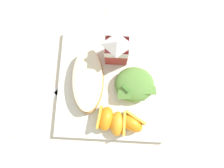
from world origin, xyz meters
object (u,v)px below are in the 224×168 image
(paper_napkin, at_px, (125,11))
(white_plate, at_px, (112,85))
(milk_carton, at_px, (117,49))
(cheesy_pizza_bread, at_px, (88,80))
(metal_fork, at_px, (44,105))
(green_salad_pile, at_px, (134,86))
(orange_wedge_front, at_px, (105,119))
(orange_wedge_middle, at_px, (118,124))
(orange_wedge_rear, at_px, (132,122))

(paper_napkin, bearing_deg, white_plate, -97.10)
(paper_napkin, bearing_deg, milk_carton, -98.00)
(cheesy_pizza_bread, height_order, metal_fork, cheesy_pizza_bread)
(green_salad_pile, distance_m, orange_wedge_front, 0.11)
(cheesy_pizza_bread, distance_m, orange_wedge_middle, 0.13)
(white_plate, distance_m, metal_fork, 0.19)
(cheesy_pizza_bread, bearing_deg, paper_napkin, 67.32)
(milk_carton, xyz_separation_m, metal_fork, (-0.18, -0.14, -0.07))
(milk_carton, xyz_separation_m, paper_napkin, (0.02, 0.14, -0.07))
(cheesy_pizza_bread, distance_m, paper_napkin, 0.23)
(cheesy_pizza_bread, xyz_separation_m, green_salad_pile, (0.12, -0.01, 0.00))
(green_salad_pile, bearing_deg, milk_carton, 121.46)
(white_plate, bearing_deg, metal_fork, -160.72)
(cheesy_pizza_bread, bearing_deg, orange_wedge_front, -62.21)
(orange_wedge_rear, bearing_deg, orange_wedge_front, 174.66)
(white_plate, bearing_deg, orange_wedge_middle, -78.42)
(milk_carton, bearing_deg, cheesy_pizza_bread, -134.07)
(green_salad_pile, height_order, orange_wedge_rear, same)
(orange_wedge_rear, distance_m, metal_fork, 0.23)
(milk_carton, relative_size, metal_fork, 0.73)
(orange_wedge_middle, distance_m, metal_fork, 0.20)
(green_salad_pile, distance_m, metal_fork, 0.24)
(milk_carton, xyz_separation_m, orange_wedge_middle, (0.01, -0.18, -0.04))
(orange_wedge_middle, bearing_deg, green_salad_pile, 69.44)
(milk_carton, relative_size, orange_wedge_middle, 1.83)
(green_salad_pile, distance_m, paper_napkin, 0.23)
(cheesy_pizza_bread, bearing_deg, metal_fork, -149.74)
(cheesy_pizza_bread, bearing_deg, green_salad_pile, -4.43)
(orange_wedge_front, relative_size, paper_napkin, 0.58)
(green_salad_pile, relative_size, orange_wedge_front, 1.62)
(paper_napkin, height_order, metal_fork, metal_fork)
(orange_wedge_front, relative_size, orange_wedge_rear, 0.92)
(orange_wedge_middle, bearing_deg, milk_carton, 94.29)
(green_salad_pile, bearing_deg, metal_fork, -166.10)
(milk_carton, bearing_deg, paper_napkin, 82.00)
(white_plate, height_order, orange_wedge_front, orange_wedge_front)
(orange_wedge_front, relative_size, orange_wedge_middle, 1.07)
(green_salad_pile, bearing_deg, paper_napkin, 97.54)
(metal_fork, bearing_deg, orange_wedge_middle, -11.05)
(cheesy_pizza_bread, height_order, green_salad_pile, green_salad_pile)
(orange_wedge_middle, bearing_deg, metal_fork, 168.95)
(cheesy_pizza_bread, relative_size, paper_napkin, 1.58)
(cheesy_pizza_bread, relative_size, orange_wedge_middle, 2.89)
(white_plate, distance_m, milk_carton, 0.10)
(orange_wedge_front, bearing_deg, orange_wedge_middle, -18.51)
(orange_wedge_front, distance_m, paper_napkin, 0.31)
(orange_wedge_middle, height_order, metal_fork, orange_wedge_middle)
(orange_wedge_middle, distance_m, orange_wedge_rear, 0.03)
(white_plate, distance_m, orange_wedge_rear, 0.11)
(white_plate, xyz_separation_m, green_salad_pile, (0.06, -0.00, 0.03))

